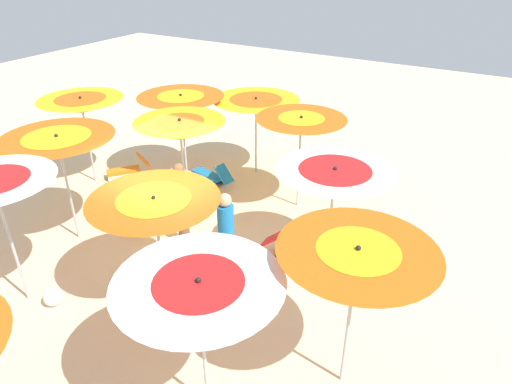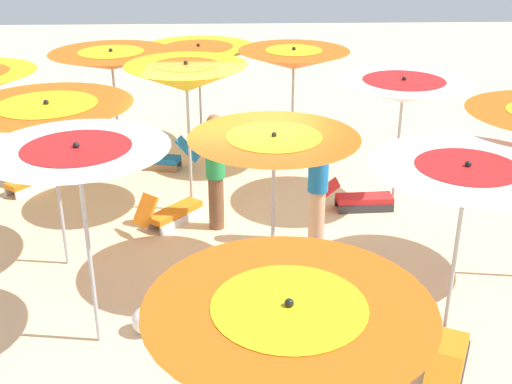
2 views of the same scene
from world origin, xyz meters
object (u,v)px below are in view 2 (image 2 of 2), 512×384
Objects in this scene: beach_umbrella_7 at (274,148)px; lounger_5 at (447,362)px; beachgoer_1 at (215,170)px; beachgoer_2 at (318,183)px; beach_umbrella_0 at (199,54)px; beach_umbrella_1 at (112,60)px; beach_umbrella_3 at (294,60)px; beach_ball at (146,320)px; beach_umbrella_11 at (289,323)px; lounger_2 at (34,178)px; lounger_4 at (161,158)px; beach_umbrella_4 at (186,78)px; beach_umbrella_10 at (465,183)px; lounger_1 at (359,198)px; beach_umbrella_6 at (403,91)px; lounger_3 at (171,213)px; beachgoer_0 at (293,383)px; beach_umbrella_5 at (48,116)px; beach_umbrella_8 at (78,161)px.

lounger_5 is at bearing 130.51° from beach_umbrella_7.
beachgoer_2 reaches higher than beachgoer_1.
beach_umbrella_0 is at bearing 47.36° from lounger_5.
beach_umbrella_1 is at bearing -56.53° from beach_umbrella_7.
beach_ball is (2.21, 5.38, -1.91)m from beach_umbrella_3.
beach_umbrella_11 is 1.95× the size of lounger_2.
beach_umbrella_4 is at bearing 122.36° from lounger_4.
lounger_5 is (-2.97, 7.36, -1.76)m from beach_umbrella_0.
beachgoer_2 is (-1.51, 0.59, 0.01)m from beachgoer_1.
beach_umbrella_10 reaches higher than lounger_1.
beach_umbrella_0 is 4.52m from lounger_1.
lounger_5 is 3.35m from beachgoer_2.
beach_umbrella_7 is (2.20, 2.31, -0.08)m from beach_umbrella_6.
lounger_2 is at bearing -8.33° from beach_umbrella_6.
beach_umbrella_1 reaches higher than beachgoer_2.
lounger_4 is (-0.77, -0.04, -1.91)m from beach_umbrella_1.
lounger_3 is at bearing -41.62° from beach_umbrella_10.
lounger_2 is 2.36m from lounger_4.
lounger_4 is (0.69, -1.87, -2.06)m from beach_umbrella_4.
beach_umbrella_7 is at bearing 41.29° from beachgoer_0.
beach_umbrella_5 is 5.74m from lounger_5.
beach_umbrella_7 is 1.00× the size of beach_umbrella_11.
beach_umbrella_1 is at bearing -176.14° from beachgoer_2.
beachgoer_0 is at bearing 146.86° from lounger_5.
beach_umbrella_7 is 3.24m from lounger_5.
beachgoer_2 is at bearing -67.40° from lounger_3.
beach_umbrella_4 reaches higher than beach_umbrella_6.
lounger_3 is at bearing -139.64° from beach_umbrella_5.
beach_ball is at bearing 105.58° from lounger_4.
beach_umbrella_3 is 1.04× the size of beach_umbrella_6.
beach_ball is at bearing 128.20° from beach_umbrella_5.
beachgoer_2 is (-0.83, -4.72, -0.93)m from beach_umbrella_11.
beachgoer_2 is at bearing 44.61° from lounger_5.
beach_umbrella_10 is at bearing -6.49° from beachgoer_0.
beach_umbrella_5 is (1.74, 4.75, 0.25)m from beach_umbrella_0.
lounger_4 is (2.54, 0.11, -1.87)m from beach_umbrella_3.
beach_umbrella_10 is at bearing -91.28° from lounger_3.
beach_umbrella_8 reaches higher than beach_umbrella_5.
beach_umbrella_0 is 3.06m from beach_umbrella_4.
beach_umbrella_6 is 5.46m from beach_ball.
lounger_4 is at bearing -23.61° from beach_umbrella_6.
lounger_3 is 2.49m from beachgoer_2.
lounger_4 is (3.50, -1.95, 0.02)m from lounger_1.
beach_umbrella_4 is 5.66m from lounger_5.
beach_umbrella_11 is 3.06m from lounger_5.
beach_umbrella_1 is at bearing -49.62° from beach_umbrella_10.
beach_umbrella_5 reaches higher than beach_umbrella_7.
beach_umbrella_10 reaches higher than beach_ball.
beach_umbrella_6 is at bearing 19.59° from beachgoer_0.
beach_umbrella_3 is 6.87× the size of beach_ball.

